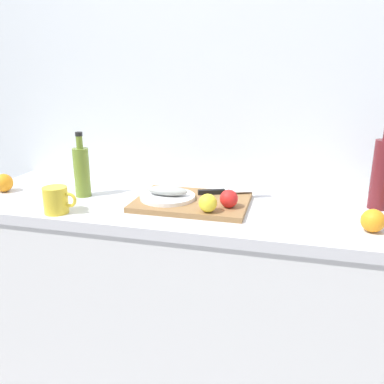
# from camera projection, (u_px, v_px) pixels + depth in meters

# --- Properties ---
(back_wall) EXTENTS (3.20, 0.05, 2.50)m
(back_wall) POSITION_uv_depth(u_px,v_px,m) (226.00, 106.00, 1.76)
(back_wall) COLOR silver
(back_wall) RESTS_ON ground_plane
(kitchen_counter) EXTENTS (2.00, 0.60, 0.90)m
(kitchen_counter) POSITION_uv_depth(u_px,v_px,m) (208.00, 305.00, 1.69)
(kitchen_counter) COLOR white
(kitchen_counter) RESTS_ON ground_plane
(cutting_board) EXTENTS (0.43, 0.32, 0.02)m
(cutting_board) POSITION_uv_depth(u_px,v_px,m) (192.00, 202.00, 1.55)
(cutting_board) COLOR olive
(cutting_board) RESTS_ON kitchen_counter
(white_plate) EXTENTS (0.21, 0.21, 0.01)m
(white_plate) POSITION_uv_depth(u_px,v_px,m) (168.00, 197.00, 1.56)
(white_plate) COLOR white
(white_plate) RESTS_ON cutting_board
(fish_fillet) EXTENTS (0.16, 0.07, 0.04)m
(fish_fillet) POSITION_uv_depth(u_px,v_px,m) (167.00, 191.00, 1.55)
(fish_fillet) COLOR #999E99
(fish_fillet) RESTS_ON white_plate
(chef_knife) EXTENTS (0.28, 0.13, 0.02)m
(chef_knife) POSITION_uv_depth(u_px,v_px,m) (224.00, 191.00, 1.62)
(chef_knife) COLOR silver
(chef_knife) RESTS_ON cutting_board
(lemon_0) EXTENTS (0.07, 0.07, 0.07)m
(lemon_0) POSITION_uv_depth(u_px,v_px,m) (208.00, 203.00, 1.41)
(lemon_0) COLOR yellow
(lemon_0) RESTS_ON cutting_board
(tomato_0) EXTENTS (0.07, 0.07, 0.07)m
(tomato_0) POSITION_uv_depth(u_px,v_px,m) (229.00, 199.00, 1.45)
(tomato_0) COLOR red
(tomato_0) RESTS_ON cutting_board
(olive_oil_bottle) EXTENTS (0.06, 0.06, 0.27)m
(olive_oil_bottle) POSITION_uv_depth(u_px,v_px,m) (82.00, 171.00, 1.63)
(olive_oil_bottle) COLOR olive
(olive_oil_bottle) RESTS_ON kitchen_counter
(wine_bottle) EXTENTS (0.07, 0.07, 0.35)m
(wine_bottle) POSITION_uv_depth(u_px,v_px,m) (382.00, 173.00, 1.47)
(wine_bottle) COLOR #59191E
(wine_bottle) RESTS_ON kitchen_counter
(coffee_mug_0) EXTENTS (0.13, 0.09, 0.10)m
(coffee_mug_0) POSITION_uv_depth(u_px,v_px,m) (56.00, 200.00, 1.45)
(coffee_mug_0) COLOR yellow
(coffee_mug_0) RESTS_ON kitchen_counter
(orange_0) EXTENTS (0.08, 0.08, 0.08)m
(orange_0) POSITION_uv_depth(u_px,v_px,m) (4.00, 183.00, 1.71)
(orange_0) COLOR orange
(orange_0) RESTS_ON kitchen_counter
(orange_1) EXTENTS (0.08, 0.08, 0.08)m
(orange_1) POSITION_uv_depth(u_px,v_px,m) (373.00, 221.00, 1.28)
(orange_1) COLOR orange
(orange_1) RESTS_ON kitchen_counter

